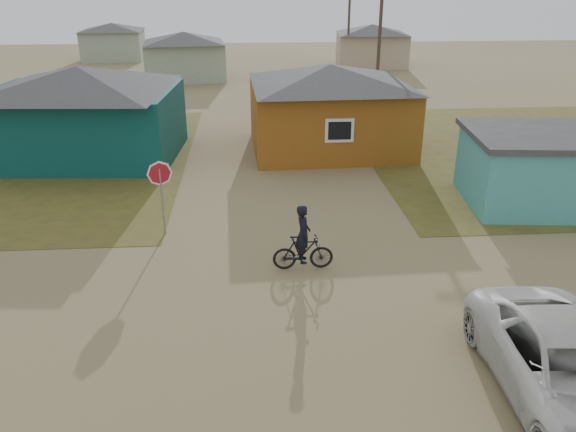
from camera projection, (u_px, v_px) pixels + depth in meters
name	position (u px, v px, depth m)	size (l,w,h in m)	color
ground	(306.00, 314.00, 13.56)	(120.00, 120.00, 0.00)	olive
grass_ne	(573.00, 149.00, 26.41)	(20.00, 18.00, 0.00)	brown
house_teal	(82.00, 111.00, 24.56)	(8.93, 7.08, 4.00)	#0A3B39
house_yellow	(329.00, 106.00, 25.77)	(7.72, 6.76, 3.90)	#8C4F15
shed_turquoise	(557.00, 168.00, 19.64)	(6.71, 4.93, 2.60)	teal
house_pale_west	(185.00, 55.00, 43.59)	(7.04, 6.15, 3.60)	#96A38C
house_beige_east	(372.00, 45.00, 50.16)	(6.95, 6.05, 3.60)	tan
house_pale_north	(113.00, 41.00, 54.10)	(6.28, 5.81, 3.40)	#96A38C
utility_pole_near	(379.00, 39.00, 32.53)	(1.40, 0.20, 8.00)	#453729
utility_pole_far	(349.00, 19.00, 47.26)	(1.40, 0.20, 8.00)	#453729
stop_sign	(160.00, 181.00, 17.12)	(0.78, 0.12, 2.39)	gray
cyclist	(303.00, 246.00, 15.39)	(1.69, 0.61, 1.90)	black
vehicle	(570.00, 370.00, 10.47)	(2.47, 5.36, 1.49)	silver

